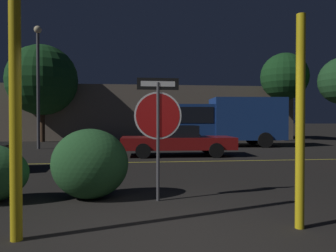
{
  "coord_description": "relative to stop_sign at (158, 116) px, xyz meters",
  "views": [
    {
      "loc": [
        -0.49,
        -4.07,
        1.51
      ],
      "look_at": [
        0.45,
        3.64,
        1.37
      ],
      "focal_mm": 35.0,
      "sensor_mm": 36.0,
      "label": 1
    }
  ],
  "objects": [
    {
      "name": "stop_sign",
      "position": [
        0.0,
        0.0,
        0.0
      ],
      "size": [
        0.89,
        0.06,
        2.3
      ],
      "rotation": [
        0.0,
        0.0,
        0.02
      ],
      "color": "#4C4C51",
      "rests_on": "ground_plane"
    },
    {
      "name": "tree_2",
      "position": [
        -6.49,
        17.56,
        2.7
      ],
      "size": [
        4.87,
        4.87,
        6.73
      ],
      "color": "#422D1E",
      "rests_on": "ground_plane"
    },
    {
      "name": "yellow_pole_right",
      "position": [
        1.83,
        -1.79,
        -0.1
      ],
      "size": [
        0.13,
        0.13,
        2.99
      ],
      "primitive_type": "cylinder",
      "color": "yellow",
      "rests_on": "ground_plane"
    },
    {
      "name": "ground_plane",
      "position": [
        -0.06,
        -2.02,
        -1.59
      ],
      "size": [
        260.0,
        260.0,
        0.0
      ],
      "primitive_type": "plane",
      "color": "black"
    },
    {
      "name": "street_lamp",
      "position": [
        -5.23,
        11.75,
        2.33
      ],
      "size": [
        0.39,
        0.39,
        6.43
      ],
      "color": "#4C4C51",
      "rests_on": "ground_plane"
    },
    {
      "name": "hedge_bush_2",
      "position": [
        -1.28,
        0.33,
        -0.92
      ],
      "size": [
        1.47,
        1.16,
        1.35
      ],
      "primitive_type": "ellipsoid",
      "color": "#285B2D",
      "rests_on": "ground_plane"
    },
    {
      "name": "yellow_pole_left",
      "position": [
        -1.95,
        -1.8,
        0.18
      ],
      "size": [
        0.15,
        0.15,
        3.55
      ],
      "primitive_type": "cylinder",
      "color": "yellow",
      "rests_on": "ground_plane"
    },
    {
      "name": "building_backdrop",
      "position": [
        -0.62,
        19.99,
        0.49
      ],
      "size": [
        25.97,
        3.37,
        4.16
      ],
      "primitive_type": "cube",
      "color": "#7A6B5B",
      "rests_on": "ground_plane"
    },
    {
      "name": "passing_car_2",
      "position": [
        1.49,
        7.68,
        -0.94
      ],
      "size": [
        4.88,
        2.2,
        1.28
      ],
      "rotation": [
        0.0,
        0.0,
        -1.61
      ],
      "color": "maroon",
      "rests_on": "ground_plane"
    },
    {
      "name": "road_center_stripe",
      "position": [
        -0.06,
        5.65,
        -1.59
      ],
      "size": [
        35.39,
        0.12,
        0.01
      ],
      "primitive_type": "cube",
      "color": "gold",
      "rests_on": "ground_plane"
    },
    {
      "name": "tree_1",
      "position": [
        10.84,
        16.77,
        3.09
      ],
      "size": [
        3.46,
        3.46,
        6.43
      ],
      "color": "#422D1E",
      "rests_on": "ground_plane"
    },
    {
      "name": "delivery_truck",
      "position": [
        4.98,
        12.38,
        -0.06
      ],
      "size": [
        6.63,
        2.98,
        2.78
      ],
      "rotation": [
        0.0,
        0.0,
        1.49
      ],
      "color": "navy",
      "rests_on": "ground_plane"
    }
  ]
}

